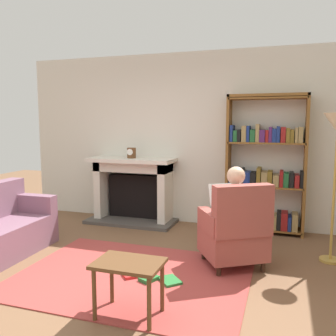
{
  "coord_description": "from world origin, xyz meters",
  "views": [
    {
      "loc": [
        1.47,
        -2.99,
        1.61
      ],
      "look_at": [
        0.1,
        1.2,
        1.05
      ],
      "focal_mm": 38.17,
      "sensor_mm": 36.0,
      "label": 1
    }
  ],
  "objects_px": {
    "armchair_reading": "(235,231)",
    "seated_reader": "(231,211)",
    "fireplace": "(134,187)",
    "bookshelf": "(265,169)",
    "side_table": "(129,271)",
    "mantel_clock": "(132,153)"
  },
  "relations": [
    {
      "from": "armchair_reading",
      "to": "fireplace",
      "type": "bearing_deg",
      "value": -69.46
    },
    {
      "from": "seated_reader",
      "to": "side_table",
      "type": "bearing_deg",
      "value": 33.77
    },
    {
      "from": "side_table",
      "to": "fireplace",
      "type": "bearing_deg",
      "value": 112.75
    },
    {
      "from": "bookshelf",
      "to": "armchair_reading",
      "type": "bearing_deg",
      "value": -98.87
    },
    {
      "from": "armchair_reading",
      "to": "seated_reader",
      "type": "height_order",
      "value": "seated_reader"
    },
    {
      "from": "fireplace",
      "to": "armchair_reading",
      "type": "height_order",
      "value": "fireplace"
    },
    {
      "from": "fireplace",
      "to": "side_table",
      "type": "bearing_deg",
      "value": -67.25
    },
    {
      "from": "armchair_reading",
      "to": "seated_reader",
      "type": "distance_m",
      "value": 0.23
    },
    {
      "from": "mantel_clock",
      "to": "side_table",
      "type": "xyz_separation_m",
      "value": [
        1.13,
        -2.62,
        -0.73
      ]
    },
    {
      "from": "armchair_reading",
      "to": "seated_reader",
      "type": "xyz_separation_m",
      "value": [
        -0.06,
        0.1,
        0.2
      ]
    },
    {
      "from": "fireplace",
      "to": "mantel_clock",
      "type": "distance_m",
      "value": 0.58
    },
    {
      "from": "fireplace",
      "to": "side_table",
      "type": "xyz_separation_m",
      "value": [
        1.14,
        -2.72,
        -0.16
      ]
    },
    {
      "from": "bookshelf",
      "to": "fireplace",
      "type": "bearing_deg",
      "value": -179.03
    },
    {
      "from": "seated_reader",
      "to": "mantel_clock",
      "type": "bearing_deg",
      "value": -66.45
    },
    {
      "from": "mantel_clock",
      "to": "seated_reader",
      "type": "xyz_separation_m",
      "value": [
        1.77,
        -1.23,
        -0.51
      ]
    },
    {
      "from": "mantel_clock",
      "to": "armchair_reading",
      "type": "relative_size",
      "value": 0.17
    },
    {
      "from": "fireplace",
      "to": "bookshelf",
      "type": "xyz_separation_m",
      "value": [
        2.07,
        0.03,
        0.38
      ]
    },
    {
      "from": "mantel_clock",
      "to": "bookshelf",
      "type": "height_order",
      "value": "bookshelf"
    },
    {
      "from": "fireplace",
      "to": "armchair_reading",
      "type": "bearing_deg",
      "value": -37.89
    },
    {
      "from": "bookshelf",
      "to": "seated_reader",
      "type": "bearing_deg",
      "value": -101.99
    },
    {
      "from": "fireplace",
      "to": "bookshelf",
      "type": "height_order",
      "value": "bookshelf"
    },
    {
      "from": "bookshelf",
      "to": "side_table",
      "type": "relative_size",
      "value": 3.59
    }
  ]
}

